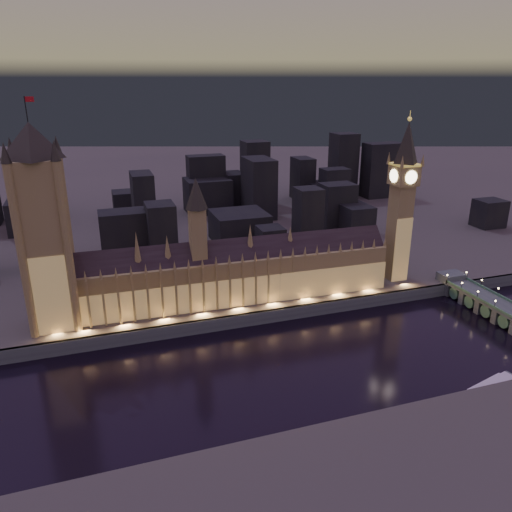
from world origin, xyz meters
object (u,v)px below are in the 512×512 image
object	(u,v)px
victoria_tower	(43,220)
elizabeth_tower	(403,189)
westminster_bridge	(504,313)
palace_of_westminster	(230,273)
river_boat	(489,389)

from	to	relation	value
victoria_tower	elizabeth_tower	bearing A→B (deg)	0.00
elizabeth_tower	westminster_bridge	size ratio (longest dim) A/B	0.99
palace_of_westminster	river_boat	distance (m)	152.50
victoria_tower	river_boat	xyz separation A→B (m)	(191.84, -119.92, -67.13)
victoria_tower	westminster_bridge	xyz separation A→B (m)	(251.84, -65.39, -62.69)
victoria_tower	westminster_bridge	size ratio (longest dim) A/B	1.08
westminster_bridge	elizabeth_tower	bearing A→B (deg)	117.36
palace_of_westminster	westminster_bridge	world-z (taller)	palace_of_westminster
river_boat	victoria_tower	bearing A→B (deg)	147.99
palace_of_westminster	river_boat	size ratio (longest dim) A/B	4.20
elizabeth_tower	palace_of_westminster	bearing A→B (deg)	-179.91
westminster_bridge	river_boat	distance (m)	81.20
victoria_tower	westminster_bridge	distance (m)	267.63
palace_of_westminster	elizabeth_tower	distance (m)	125.17
victoria_tower	westminster_bridge	bearing A→B (deg)	-14.55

